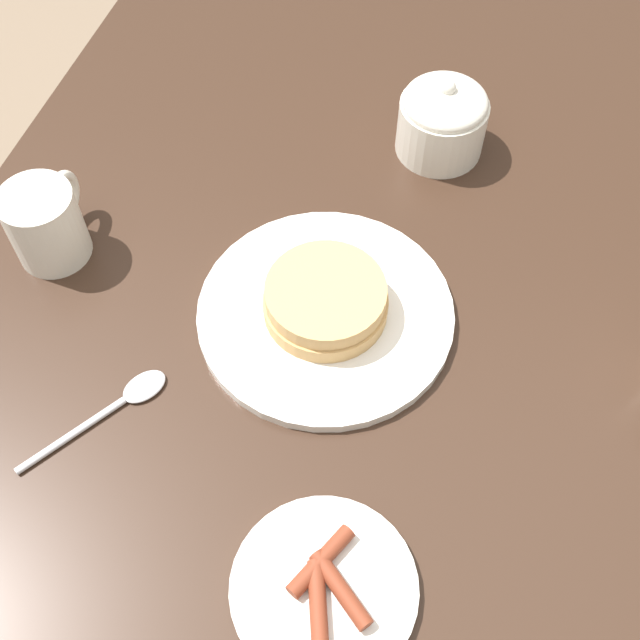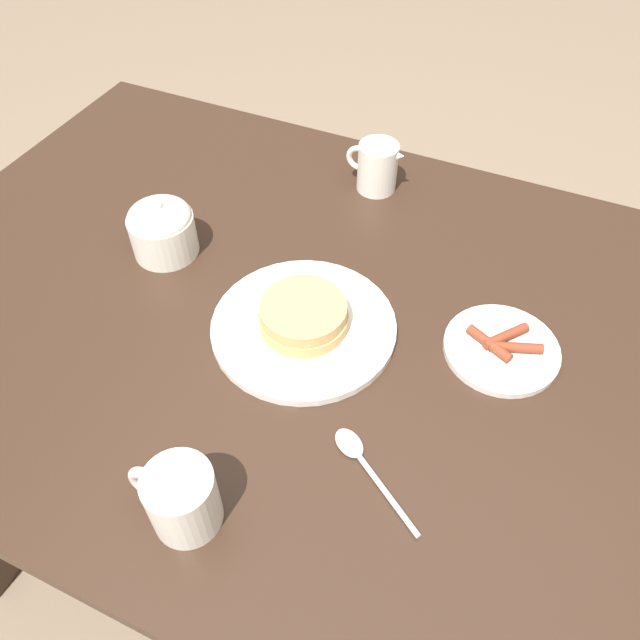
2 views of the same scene
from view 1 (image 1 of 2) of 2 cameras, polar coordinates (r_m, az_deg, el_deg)
name	(u,v)px [view 1 (image 1 of 2)]	position (r m, az deg, el deg)	size (l,w,h in m)	color
ground_plane	(333,569)	(1.48, 0.93, -17.26)	(8.00, 8.00, 0.00)	#7A6651
dining_table	(341,406)	(0.89, 1.49, -6.10)	(1.37, 0.89, 0.75)	#332116
pancake_plate	(326,308)	(0.79, 0.40, 0.87)	(0.26, 0.26, 0.05)	white
side_plate_bacon	(324,588)	(0.69, 0.31, -18.51)	(0.16, 0.16, 0.02)	silver
coffee_mug	(46,222)	(0.87, -18.88, 6.58)	(0.11, 0.08, 0.08)	silver
sugar_bowl	(443,119)	(0.94, 8.71, 13.96)	(0.10, 0.10, 0.10)	silver
spoon	(120,403)	(0.78, -14.05, -5.73)	(0.14, 0.10, 0.01)	silver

